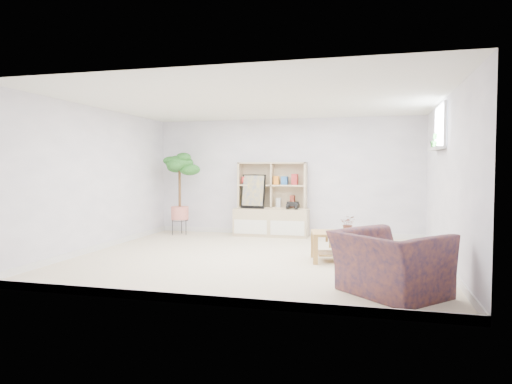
% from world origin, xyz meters
% --- Properties ---
extents(floor, '(5.50, 5.00, 0.01)m').
position_xyz_m(floor, '(0.00, 0.00, 0.00)').
color(floor, beige).
rests_on(floor, ground).
extents(ceiling, '(5.50, 5.00, 0.01)m').
position_xyz_m(ceiling, '(0.00, 0.00, 2.40)').
color(ceiling, white).
rests_on(ceiling, walls).
extents(walls, '(5.51, 5.01, 2.40)m').
position_xyz_m(walls, '(0.00, 0.00, 1.20)').
color(walls, silver).
rests_on(walls, floor).
extents(baseboard, '(5.50, 5.00, 0.10)m').
position_xyz_m(baseboard, '(0.00, 0.00, 0.05)').
color(baseboard, white).
rests_on(baseboard, floor).
extents(window, '(0.10, 0.98, 0.68)m').
position_xyz_m(window, '(2.73, 0.60, 2.00)').
color(window, '#CAE5FF').
rests_on(window, walls).
extents(window_sill, '(0.14, 1.00, 0.04)m').
position_xyz_m(window_sill, '(2.67, 0.60, 1.68)').
color(window_sill, white).
rests_on(window_sill, walls).
extents(storage_unit, '(1.51, 0.51, 1.51)m').
position_xyz_m(storage_unit, '(-0.25, 2.24, 0.75)').
color(storage_unit, tan).
rests_on(storage_unit, floor).
extents(poster, '(0.51, 0.17, 0.69)m').
position_xyz_m(poster, '(-0.61, 2.18, 0.91)').
color(poster, gold).
rests_on(poster, storage_unit).
extents(toy_truck, '(0.33, 0.24, 0.17)m').
position_xyz_m(toy_truck, '(0.20, 2.19, 0.65)').
color(toy_truck, black).
rests_on(toy_truck, storage_unit).
extents(coffee_table, '(1.16, 0.78, 0.44)m').
position_xyz_m(coffee_table, '(1.40, 0.07, 0.22)').
color(coffee_table, '#A0763F').
rests_on(coffee_table, floor).
extents(table_plant, '(0.23, 0.21, 0.25)m').
position_xyz_m(table_plant, '(1.40, 0.07, 0.56)').
color(table_plant, '#246523').
rests_on(table_plant, coffee_table).
extents(floor_tree, '(0.80, 0.80, 1.72)m').
position_xyz_m(floor_tree, '(-2.14, 1.98, 0.86)').
color(floor_tree, '#10460E').
rests_on(floor_tree, floor).
extents(armchair, '(1.42, 1.41, 0.79)m').
position_xyz_m(armchair, '(1.93, -1.66, 0.40)').
color(armchair, '#191E40').
rests_on(armchair, floor).
extents(sill_plant, '(0.15, 0.12, 0.24)m').
position_xyz_m(sill_plant, '(2.67, 0.82, 1.82)').
color(sill_plant, '#10460E').
rests_on(sill_plant, window_sill).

